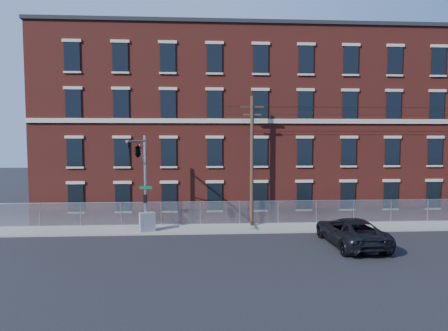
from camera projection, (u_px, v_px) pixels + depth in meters
name	position (u px, v px, depth m)	size (l,w,h in m)	color
ground	(232.00, 248.00, 23.44)	(140.00, 140.00, 0.00)	black
sidewalk	(380.00, 226.00, 29.11)	(65.00, 3.00, 0.12)	gray
mill_building	(340.00, 126.00, 37.45)	(55.30, 14.32, 16.30)	maroon
chain_link_fence	(373.00, 210.00, 30.34)	(59.06, 0.06, 1.85)	#A5A8AD
traffic_signal_mast	(140.00, 161.00, 24.89)	(0.90, 6.75, 7.00)	#9EA0A5
utility_pole_near	(252.00, 159.00, 28.76)	(1.80, 0.28, 10.00)	#442F22
pickup_truck	(350.00, 231.00, 24.07)	(2.96, 6.43, 1.79)	black
utility_cabinet	(147.00, 222.00, 27.23)	(1.11, 0.55, 1.38)	slate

